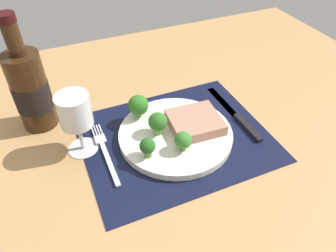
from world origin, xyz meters
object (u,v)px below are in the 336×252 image
knife (237,116)px  wine_bottle (30,89)px  wine_glass (75,114)px  steak (196,123)px  plate (176,134)px  fork (105,152)px

knife → wine_bottle: 47.86cm
wine_bottle → wine_glass: bearing=-59.4°
steak → wine_bottle: wine_bottle is taller
steak → wine_glass: 25.99cm
plate → steak: 5.20cm
plate → wine_glass: bearing=166.0°
wine_bottle → steak: bearing=-29.2°
steak → fork: size_ratio=0.58×
fork → wine_glass: (-3.97, 3.53, 9.09)cm
plate → wine_glass: wine_glass is taller
wine_bottle → fork: bearing=-54.7°
knife → plate: bearing=-175.3°
plate → steak: steak is taller
plate → steak: bearing=-5.4°
plate → fork: size_ratio=1.33×
plate → wine_bottle: wine_bottle is taller
steak → plate: bearing=174.6°
steak → wine_bottle: size_ratio=0.42×
knife → wine_glass: 37.85cm
wine_glass → plate: bearing=-14.0°
plate → knife: (16.67, 0.53, -0.50)cm
wine_glass → wine_bottle: bearing=120.6°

